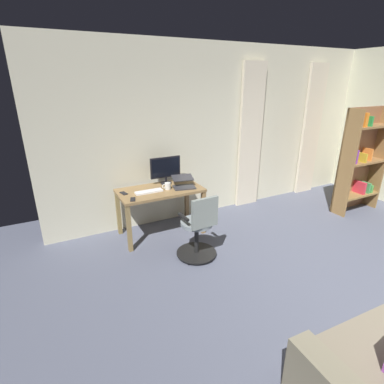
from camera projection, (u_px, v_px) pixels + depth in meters
The scene contains 14 objects.
ground_plane at pixel (377, 309), 3.20m from camera, with size 8.17×8.17×0.00m, color #54596B.
back_room_partition at pixel (223, 132), 5.30m from camera, with size 6.27×0.10×2.90m, color beige.
curtain_left_panel at pixel (311, 132), 6.14m from camera, with size 0.45×0.06×2.62m, color beige.
curtain_right_panel at pixel (250, 138), 5.48m from camera, with size 0.48×0.06×2.62m, color beige.
desk at pixel (160, 196), 4.57m from camera, with size 1.27×0.67×0.75m.
office_chair at pixel (199, 229), 3.99m from camera, with size 0.56×0.56×0.93m.
computer_monitor at pixel (165, 168), 4.70m from camera, with size 0.50×0.18×0.43m.
computer_keyboard at pixel (149, 192), 4.40m from camera, with size 0.41×0.13×0.02m, color white.
laptop at pixel (184, 184), 4.61m from camera, with size 0.39×0.39×0.16m.
computer_mouse at pixel (184, 179), 4.96m from camera, with size 0.06×0.10×0.04m, color #333338.
cell_phone_by_monitor at pixel (124, 193), 4.36m from camera, with size 0.07×0.14×0.01m, color black.
cell_phone_face_up at pixel (133, 199), 4.13m from camera, with size 0.07×0.14×0.01m, color black.
mug_tea at pixel (168, 186), 4.52m from camera, with size 0.14×0.09×0.10m.
bookshelf at pixel (360, 161), 5.37m from camera, with size 0.93×0.30×1.88m.
Camera 1 is at (2.94, 1.35, 2.32)m, focal length 27.81 mm.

